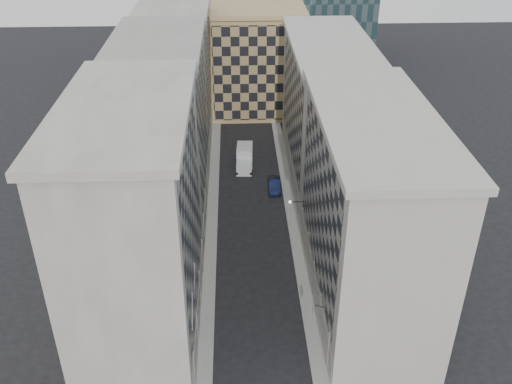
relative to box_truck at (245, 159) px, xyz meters
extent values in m
cube|color=gray|center=(-4.60, -14.66, -1.30)|extent=(1.50, 100.00, 0.15)
cube|color=gray|center=(5.90, -14.66, -1.30)|extent=(1.50, 100.00, 0.15)
cube|color=gray|center=(-10.35, -33.66, 10.13)|extent=(10.00, 22.00, 23.00)
cube|color=gray|center=(-5.47, -33.66, 11.63)|extent=(0.25, 19.36, 18.00)
cube|color=gray|center=(-5.55, -33.66, 0.23)|extent=(0.45, 21.12, 3.20)
cube|color=gray|center=(-10.35, -33.66, 21.98)|extent=(10.80, 22.80, 0.70)
cylinder|color=gray|center=(-5.70, -41.91, 0.83)|extent=(0.90, 0.90, 4.40)
cylinder|color=gray|center=(-5.70, -36.41, 0.83)|extent=(0.90, 0.90, 4.40)
cylinder|color=gray|center=(-5.70, -30.91, 0.83)|extent=(0.90, 0.90, 4.40)
cylinder|color=gray|center=(-5.70, -25.41, 0.83)|extent=(0.90, 0.90, 4.40)
cube|color=gray|center=(-10.35, -11.66, 9.63)|extent=(10.00, 22.00, 22.00)
cube|color=gray|center=(-5.47, -11.66, 11.13)|extent=(0.25, 19.36, 17.00)
cube|color=gray|center=(-5.55, -11.66, 0.23)|extent=(0.45, 21.12, 3.20)
cube|color=gray|center=(-10.35, -11.66, 20.98)|extent=(10.80, 22.80, 0.70)
cylinder|color=gray|center=(-5.70, -19.91, 0.83)|extent=(0.90, 0.90, 4.40)
cylinder|color=gray|center=(-5.70, -14.41, 0.83)|extent=(0.90, 0.90, 4.40)
cylinder|color=gray|center=(-5.70, -8.91, 0.83)|extent=(0.90, 0.90, 4.40)
cylinder|color=gray|center=(-5.70, -3.41, 0.83)|extent=(0.90, 0.90, 4.40)
cube|color=gray|center=(-10.35, 10.34, 9.13)|extent=(10.00, 22.00, 21.00)
cube|color=gray|center=(-5.47, 10.34, 10.63)|extent=(0.25, 19.36, 16.00)
cube|color=gray|center=(-5.55, 10.34, 0.23)|extent=(0.45, 21.12, 3.20)
cube|color=gray|center=(-10.35, 10.34, 19.98)|extent=(10.80, 22.80, 0.70)
cylinder|color=gray|center=(-5.70, 2.09, 0.83)|extent=(0.90, 0.90, 4.40)
cylinder|color=gray|center=(-5.70, 7.59, 0.83)|extent=(0.90, 0.90, 4.40)
cylinder|color=gray|center=(-5.70, 13.09, 0.83)|extent=(0.90, 0.90, 4.40)
cylinder|color=gray|center=(-5.70, 18.59, 0.83)|extent=(0.90, 0.90, 4.40)
cube|color=#A9A59B|center=(11.65, -29.66, 8.63)|extent=(10.00, 26.00, 20.00)
cube|color=gray|center=(6.77, -29.66, 10.13)|extent=(0.25, 22.88, 15.00)
cube|color=#A9A59B|center=(6.85, -29.66, 0.23)|extent=(0.45, 24.96, 3.20)
cube|color=#A9A59B|center=(11.65, -29.66, 18.98)|extent=(10.80, 26.80, 0.70)
cylinder|color=#A9A59B|center=(7.00, -40.06, 0.83)|extent=(0.90, 0.90, 4.40)
cylinder|color=#A9A59B|center=(7.00, -34.86, 0.83)|extent=(0.90, 0.90, 4.40)
cylinder|color=#A9A59B|center=(7.00, -29.66, 0.83)|extent=(0.90, 0.90, 4.40)
cylinder|color=#A9A59B|center=(7.00, -24.46, 0.83)|extent=(0.90, 0.90, 4.40)
cylinder|color=#A9A59B|center=(7.00, -19.26, 0.83)|extent=(0.90, 0.90, 4.40)
cube|color=#A9A59B|center=(11.65, -2.66, 8.13)|extent=(10.00, 28.00, 19.00)
cube|color=gray|center=(6.77, -2.66, 9.63)|extent=(0.25, 24.64, 14.00)
cube|color=#A9A59B|center=(6.85, -2.66, 0.23)|extent=(0.45, 26.88, 3.20)
cube|color=#A9A59B|center=(11.65, -2.66, 17.98)|extent=(10.80, 28.80, 0.70)
cube|color=tan|center=(2.65, 23.34, 7.63)|extent=(16.00, 14.00, 18.00)
cube|color=tan|center=(2.65, 16.24, 7.63)|extent=(15.20, 0.25, 16.50)
cube|color=tan|center=(2.65, 23.34, 17.03)|extent=(16.80, 14.80, 0.80)
cube|color=#302A25|center=(0.65, 37.34, 12.63)|extent=(6.00, 6.00, 28.00)
cylinder|color=gray|center=(-5.25, -40.66, 6.63)|extent=(0.10, 2.33, 2.33)
cylinder|color=gray|center=(-5.25, -36.66, 6.63)|extent=(0.10, 2.33, 2.33)
cylinder|color=black|center=(5.75, -20.66, 4.83)|extent=(1.80, 0.08, 0.08)
sphere|color=#FFE5B2|center=(4.85, -20.66, 4.83)|extent=(0.36, 0.36, 0.36)
cube|color=silver|center=(-0.11, -1.92, -0.46)|extent=(2.37, 2.56, 1.83)
cube|color=silver|center=(0.04, 0.72, 0.20)|extent=(2.54, 3.79, 3.15)
cylinder|color=black|center=(-1.17, -2.67, -0.91)|extent=(0.36, 0.93, 0.91)
cylinder|color=black|center=(0.86, -2.78, -0.91)|extent=(0.36, 0.93, 0.91)
cylinder|color=black|center=(-0.90, 2.00, -0.91)|extent=(0.36, 0.93, 0.91)
cylinder|color=black|center=(1.13, 1.88, -0.91)|extent=(0.36, 0.93, 0.91)
imported|color=#111A3E|center=(4.03, -7.16, -0.62)|extent=(1.82, 4.63, 1.50)
cylinder|color=black|center=(6.25, -36.32, 2.85)|extent=(0.80, 0.38, 0.06)
cube|color=#BBB389|center=(5.55, -36.32, 2.43)|extent=(0.34, 0.71, 0.74)
camera|label=1|loc=(-1.38, -76.77, 39.32)|focal=40.00mm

